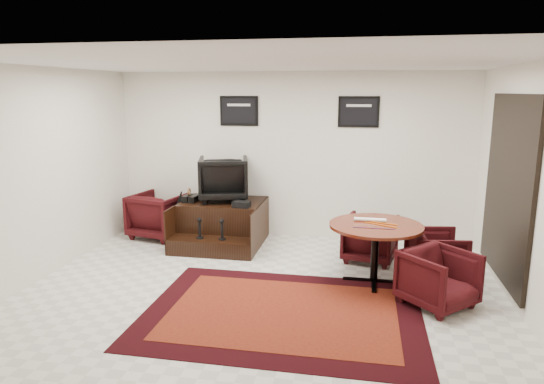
{
  "coord_description": "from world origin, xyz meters",
  "views": [
    {
      "loc": [
        1.19,
        -5.59,
        2.48
      ],
      "look_at": [
        -0.03,
        0.9,
        1.1
      ],
      "focal_mm": 32.0,
      "sensor_mm": 36.0,
      "label": 1
    }
  ],
  "objects_px": {
    "shine_podium": "(222,224)",
    "table_chair_back": "(370,236)",
    "meeting_table": "(376,231)",
    "shine_chair": "(223,176)",
    "table_chair_window": "(436,252)",
    "table_chair_corner": "(439,276)",
    "armchair_side": "(158,213)"
  },
  "relations": [
    {
      "from": "meeting_table",
      "to": "table_chair_window",
      "type": "height_order",
      "value": "meeting_table"
    },
    {
      "from": "shine_podium",
      "to": "armchair_side",
      "type": "height_order",
      "value": "armchair_side"
    },
    {
      "from": "table_chair_window",
      "to": "shine_podium",
      "type": "bearing_deg",
      "value": 65.52
    },
    {
      "from": "table_chair_back",
      "to": "meeting_table",
      "type": "bearing_deg",
      "value": 105.67
    },
    {
      "from": "shine_chair",
      "to": "table_chair_back",
      "type": "xyz_separation_m",
      "value": [
        2.4,
        -0.55,
        -0.73
      ]
    },
    {
      "from": "meeting_table",
      "to": "table_chair_window",
      "type": "distance_m",
      "value": 0.94
    },
    {
      "from": "meeting_table",
      "to": "table_chair_window",
      "type": "bearing_deg",
      "value": 20.88
    },
    {
      "from": "table_chair_back",
      "to": "table_chair_corner",
      "type": "distance_m",
      "value": 1.65
    },
    {
      "from": "meeting_table",
      "to": "table_chair_back",
      "type": "distance_m",
      "value": 0.91
    },
    {
      "from": "shine_podium",
      "to": "table_chair_back",
      "type": "distance_m",
      "value": 2.44
    },
    {
      "from": "armchair_side",
      "to": "table_chair_back",
      "type": "bearing_deg",
      "value": -176.59
    },
    {
      "from": "armchair_side",
      "to": "table_chair_corner",
      "type": "bearing_deg",
      "value": 167.32
    },
    {
      "from": "meeting_table",
      "to": "table_chair_corner",
      "type": "xyz_separation_m",
      "value": [
        0.72,
        -0.61,
        -0.33
      ]
    },
    {
      "from": "shine_chair",
      "to": "table_chair_window",
      "type": "xyz_separation_m",
      "value": [
        3.27,
        -1.09,
        -0.74
      ]
    },
    {
      "from": "shine_chair",
      "to": "shine_podium",
      "type": "bearing_deg",
      "value": 74.84
    },
    {
      "from": "shine_podium",
      "to": "table_chair_corner",
      "type": "relative_size",
      "value": 1.88
    },
    {
      "from": "shine_podium",
      "to": "table_chair_window",
      "type": "distance_m",
      "value": 3.41
    },
    {
      "from": "armchair_side",
      "to": "table_chair_corner",
      "type": "relative_size",
      "value": 1.14
    },
    {
      "from": "meeting_table",
      "to": "table_chair_back",
      "type": "height_order",
      "value": "meeting_table"
    },
    {
      "from": "table_chair_back",
      "to": "table_chair_window",
      "type": "relative_size",
      "value": 1.04
    },
    {
      "from": "shine_podium",
      "to": "armchair_side",
      "type": "distance_m",
      "value": 1.19
    },
    {
      "from": "shine_podium",
      "to": "armchair_side",
      "type": "relative_size",
      "value": 1.65
    },
    {
      "from": "shine_chair",
      "to": "table_chair_window",
      "type": "bearing_deg",
      "value": 146.47
    },
    {
      "from": "shine_chair",
      "to": "table_chair_window",
      "type": "height_order",
      "value": "shine_chair"
    },
    {
      "from": "table_chair_back",
      "to": "table_chair_corner",
      "type": "xyz_separation_m",
      "value": [
        0.77,
        -1.46,
        -0.0
      ]
    },
    {
      "from": "meeting_table",
      "to": "table_chair_back",
      "type": "xyz_separation_m",
      "value": [
        -0.05,
        0.85,
        -0.32
      ]
    },
    {
      "from": "meeting_table",
      "to": "shine_chair",
      "type": "bearing_deg",
      "value": 150.26
    },
    {
      "from": "table_chair_window",
      "to": "table_chair_corner",
      "type": "height_order",
      "value": "table_chair_corner"
    },
    {
      "from": "armchair_side",
      "to": "meeting_table",
      "type": "distance_m",
      "value": 3.89
    },
    {
      "from": "table_chair_corner",
      "to": "table_chair_window",
      "type": "bearing_deg",
      "value": 40.11
    },
    {
      "from": "table_chair_back",
      "to": "table_chair_window",
      "type": "bearing_deg",
      "value": 160.88
    },
    {
      "from": "shine_podium",
      "to": "shine_chair",
      "type": "distance_m",
      "value": 0.79
    }
  ]
}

